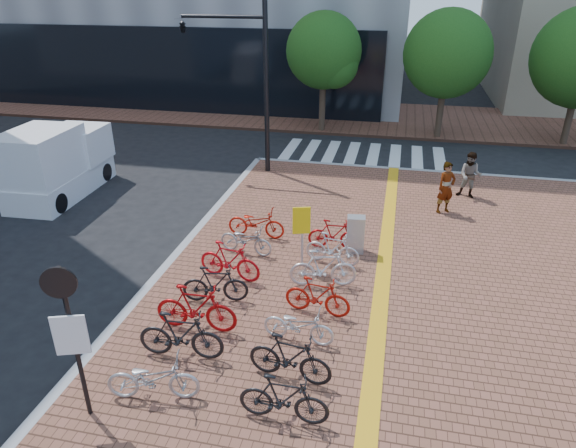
% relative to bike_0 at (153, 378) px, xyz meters
% --- Properties ---
extents(ground, '(120.00, 120.00, 0.00)m').
position_rel_bike_0_xyz_m(ground, '(2.05, 2.51, -0.61)').
color(ground, black).
rests_on(ground, ground).
extents(kerb_north, '(14.00, 0.25, 0.15)m').
position_rel_bike_0_xyz_m(kerb_north, '(5.05, 14.51, -0.54)').
color(kerb_north, gray).
rests_on(kerb_north, ground).
extents(far_sidewalk, '(70.00, 8.00, 0.15)m').
position_rel_bike_0_xyz_m(far_sidewalk, '(2.05, 23.51, -0.54)').
color(far_sidewalk, brown).
rests_on(far_sidewalk, ground).
extents(crosswalk, '(7.50, 4.00, 0.01)m').
position_rel_bike_0_xyz_m(crosswalk, '(2.55, 16.51, -0.61)').
color(crosswalk, silver).
rests_on(crosswalk, ground).
extents(street_trees, '(16.20, 4.60, 6.35)m').
position_rel_bike_0_xyz_m(street_trees, '(7.09, 19.97, 3.49)').
color(street_trees, '#38281E').
rests_on(street_trees, far_sidewalk).
extents(bike_0, '(1.85, 0.96, 0.92)m').
position_rel_bike_0_xyz_m(bike_0, '(0.00, 0.00, 0.00)').
color(bike_0, '#AFAFB4').
rests_on(bike_0, sidewalk).
extents(bike_1, '(1.87, 0.66, 1.10)m').
position_rel_bike_0_xyz_m(bike_1, '(0.05, 1.22, 0.09)').
color(bike_1, black).
rests_on(bike_1, sidewalk).
extents(bike_2, '(1.92, 0.58, 1.15)m').
position_rel_bike_0_xyz_m(bike_2, '(0.01, 2.18, 0.11)').
color(bike_2, '#AB0C0E').
rests_on(bike_2, sidewalk).
extents(bike_3, '(1.69, 0.78, 0.98)m').
position_rel_bike_0_xyz_m(bike_3, '(0.04, 3.36, 0.03)').
color(bike_3, black).
rests_on(bike_3, sidewalk).
extents(bike_4, '(1.82, 0.78, 1.06)m').
position_rel_bike_0_xyz_m(bike_4, '(0.04, 4.48, 0.07)').
color(bike_4, red).
rests_on(bike_4, sidewalk).
extents(bike_5, '(1.70, 0.83, 0.86)m').
position_rel_bike_0_xyz_m(bike_5, '(0.05, 5.93, -0.03)').
color(bike_5, '#A2A2A6').
rests_on(bike_5, sidewalk).
extents(bike_6, '(1.81, 0.67, 0.94)m').
position_rel_bike_0_xyz_m(bike_6, '(0.05, 7.02, 0.01)').
color(bike_6, '#B71A0D').
rests_on(bike_6, sidewalk).
extents(bike_7, '(1.66, 0.47, 1.00)m').
position_rel_bike_0_xyz_m(bike_7, '(2.54, -0.02, 0.04)').
color(bike_7, black).
rests_on(bike_7, sidewalk).
extents(bike_8, '(1.77, 0.70, 1.04)m').
position_rel_bike_0_xyz_m(bike_8, '(2.42, 1.05, 0.06)').
color(bike_8, black).
rests_on(bike_8, sidewalk).
extents(bike_9, '(1.64, 0.68, 0.84)m').
position_rel_bike_0_xyz_m(bike_9, '(2.35, 2.26, -0.04)').
color(bike_9, silver).
rests_on(bike_9, sidewalk).
extents(bike_10, '(1.65, 0.64, 0.96)m').
position_rel_bike_0_xyz_m(bike_10, '(2.58, 3.38, 0.02)').
color(bike_10, '#A5150B').
rests_on(bike_10, sidewalk).
extents(bike_11, '(1.81, 0.83, 1.05)m').
position_rel_bike_0_xyz_m(bike_11, '(2.52, 4.63, 0.06)').
color(bike_11, silver).
rests_on(bike_11, sidewalk).
extents(bike_12, '(1.60, 0.66, 0.94)m').
position_rel_bike_0_xyz_m(bike_12, '(2.60, 5.86, 0.01)').
color(bike_12, silver).
rests_on(bike_12, sidewalk).
extents(bike_13, '(1.57, 0.54, 0.93)m').
position_rel_bike_0_xyz_m(bike_13, '(2.52, 6.75, 0.00)').
color(bike_13, '#A10B0D').
rests_on(bike_13, sidewalk).
extents(pedestrian_a, '(0.78, 0.71, 1.79)m').
position_rel_bike_0_xyz_m(pedestrian_a, '(5.85, 10.22, 0.44)').
color(pedestrian_a, gray).
rests_on(pedestrian_a, sidewalk).
extents(pedestrian_b, '(0.97, 0.84, 1.70)m').
position_rel_bike_0_xyz_m(pedestrian_b, '(6.79, 11.81, 0.39)').
color(pedestrian_b, '#4E5363').
rests_on(pedestrian_b, sidewalk).
extents(utility_box, '(0.55, 0.42, 1.12)m').
position_rel_bike_0_xyz_m(utility_box, '(3.15, 6.71, 0.10)').
color(utility_box, '#A9A9AE').
rests_on(utility_box, sidewalk).
extents(yellow_sign, '(0.48, 0.19, 1.79)m').
position_rel_bike_0_xyz_m(yellow_sign, '(1.78, 5.54, 0.78)').
color(yellow_sign, '#B7B7BC').
rests_on(yellow_sign, sidewalk).
extents(notice_sign, '(0.56, 0.23, 3.15)m').
position_rel_bike_0_xyz_m(notice_sign, '(-1.01, -0.67, 1.53)').
color(notice_sign, black).
rests_on(notice_sign, sidewalk).
extents(traffic_light_pole, '(3.55, 1.37, 6.61)m').
position_rel_bike_0_xyz_m(traffic_light_pole, '(-2.66, 13.05, 4.10)').
color(traffic_light_pole, black).
rests_on(traffic_light_pole, sidewalk).
extents(box_truck, '(2.18, 4.68, 2.66)m').
position_rel_bike_0_xyz_m(box_truck, '(-8.20, 9.12, 0.64)').
color(box_truck, white).
rests_on(box_truck, ground).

